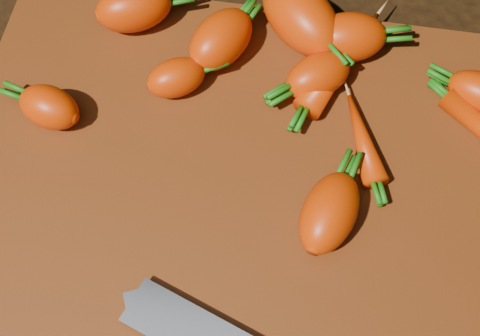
# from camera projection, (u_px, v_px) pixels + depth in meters

# --- Properties ---
(ground) EXTENTS (2.00, 2.00, 0.01)m
(ground) POSITION_uv_depth(u_px,v_px,m) (238.00, 196.00, 0.58)
(ground) COLOR black
(cutting_board) EXTENTS (0.50, 0.40, 0.01)m
(cutting_board) POSITION_uv_depth(u_px,v_px,m) (238.00, 191.00, 0.57)
(cutting_board) COLOR #55260D
(cutting_board) RESTS_ON ground
(carrot_0) EXTENTS (0.09, 0.07, 0.05)m
(carrot_0) POSITION_uv_depth(u_px,v_px,m) (134.00, 7.00, 0.63)
(carrot_0) COLOR #F03900
(carrot_0) RESTS_ON cutting_board
(carrot_1) EXTENTS (0.06, 0.05, 0.04)m
(carrot_1) POSITION_uv_depth(u_px,v_px,m) (49.00, 107.00, 0.58)
(carrot_1) COLOR #F03900
(carrot_1) RESTS_ON cutting_board
(carrot_2) EXTENTS (0.11, 0.11, 0.06)m
(carrot_2) POSITION_uv_depth(u_px,v_px,m) (301.00, 17.00, 0.62)
(carrot_2) COLOR #F03900
(carrot_2) RESTS_ON cutting_board
(carrot_3) EXTENTS (0.06, 0.08, 0.04)m
(carrot_3) POSITION_uv_depth(u_px,v_px,m) (329.00, 213.00, 0.53)
(carrot_3) COLOR #F03900
(carrot_3) RESTS_ON cutting_board
(carrot_4) EXTENTS (0.07, 0.07, 0.04)m
(carrot_4) POSITION_uv_depth(u_px,v_px,m) (318.00, 76.00, 0.60)
(carrot_4) COLOR #F03900
(carrot_4) RESTS_ON cutting_board
(carrot_5) EXTENTS (0.06, 0.06, 0.04)m
(carrot_5) POSITION_uv_depth(u_px,v_px,m) (176.00, 78.00, 0.60)
(carrot_5) COLOR #F03900
(carrot_5) RESTS_ON cutting_board
(carrot_7) EXTENTS (0.08, 0.13, 0.03)m
(carrot_7) POSITION_uv_depth(u_px,v_px,m) (343.00, 60.00, 0.61)
(carrot_7) COLOR #F03900
(carrot_7) RESTS_ON cutting_board
(carrot_9) EXTENTS (0.05, 0.09, 0.02)m
(carrot_9) POSITION_uv_depth(u_px,v_px,m) (362.00, 138.00, 0.58)
(carrot_9) COLOR #F03900
(carrot_9) RESTS_ON cutting_board
(carrot_10) EXTENTS (0.08, 0.09, 0.05)m
(carrot_10) POSITION_uv_depth(u_px,v_px,m) (221.00, 39.00, 0.61)
(carrot_10) COLOR #F03900
(carrot_10) RESTS_ON cutting_board
(carrot_11) EXTENTS (0.08, 0.06, 0.05)m
(carrot_11) POSITION_uv_depth(u_px,v_px,m) (347.00, 38.00, 0.61)
(carrot_11) COLOR #F03900
(carrot_11) RESTS_ON cutting_board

